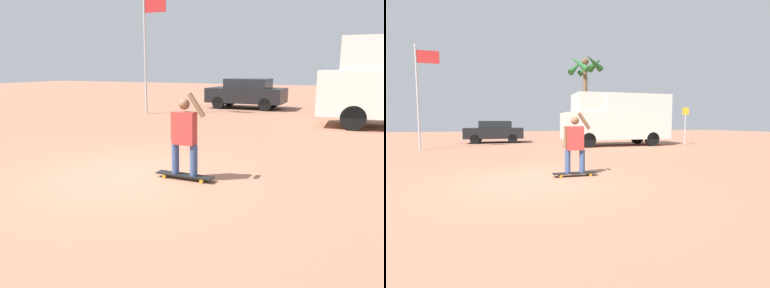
% 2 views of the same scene
% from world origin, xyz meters
% --- Properties ---
extents(ground_plane, '(80.00, 80.00, 0.00)m').
position_xyz_m(ground_plane, '(0.00, 0.00, 0.00)').
color(ground_plane, '#A36B51').
extents(skateboard, '(1.12, 0.23, 0.09)m').
position_xyz_m(skateboard, '(0.96, 0.25, 0.08)').
color(skateboard, black).
rests_on(skateboard, ground_plane).
extents(person_skateboarder, '(0.69, 0.22, 1.52)m').
position_xyz_m(person_skateboarder, '(0.96, 0.25, 0.88)').
color(person_skateboarder, '#384C7A').
rests_on(person_skateboarder, skateboard).
extents(parked_car_black, '(3.81, 1.93, 1.50)m').
position_xyz_m(parked_car_black, '(-1.58, 12.69, 0.79)').
color(parked_car_black, black).
rests_on(parked_car_black, ground_plane).
extents(flagpole, '(1.11, 0.12, 5.19)m').
position_xyz_m(flagpole, '(-4.87, 8.59, 3.09)').
color(flagpole, '#B7B7BC').
rests_on(flagpole, ground_plane).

